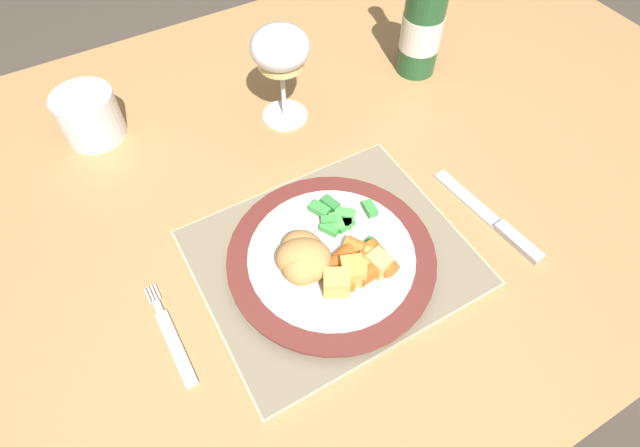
% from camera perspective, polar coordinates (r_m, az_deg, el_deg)
% --- Properties ---
extents(ground_plane, '(6.00, 6.00, 0.00)m').
position_cam_1_polar(ground_plane, '(1.35, -1.01, -15.86)').
color(ground_plane, '#4C4238').
extents(dining_table, '(1.44, 0.90, 0.74)m').
position_cam_1_polar(dining_table, '(0.77, -1.69, 1.42)').
color(dining_table, '#AD7F4C').
rests_on(dining_table, ground).
extents(placemat, '(0.32, 0.27, 0.01)m').
position_cam_1_polar(placemat, '(0.62, 1.38, -3.94)').
color(placemat, tan).
rests_on(placemat, dining_table).
extents(dinner_plate, '(0.25, 0.25, 0.02)m').
position_cam_1_polar(dinner_plate, '(0.60, 1.30, -4.03)').
color(dinner_plate, silver).
rests_on(dinner_plate, placemat).
extents(breaded_croquettes, '(0.08, 0.09, 0.04)m').
position_cam_1_polar(breaded_croquettes, '(0.57, -1.80, -4.02)').
color(breaded_croquettes, tan).
rests_on(breaded_croquettes, dinner_plate).
extents(green_beans_pile, '(0.08, 0.11, 0.01)m').
position_cam_1_polar(green_beans_pile, '(0.62, 2.70, 0.12)').
color(green_beans_pile, green).
rests_on(green_beans_pile, dinner_plate).
extents(glazed_carrots, '(0.08, 0.07, 0.02)m').
position_cam_1_polar(glazed_carrots, '(0.58, 5.08, -4.36)').
color(glazed_carrots, orange).
rests_on(glazed_carrots, dinner_plate).
extents(fork, '(0.02, 0.14, 0.01)m').
position_cam_1_polar(fork, '(0.59, -16.46, -12.68)').
color(fork, silver).
rests_on(fork, dining_table).
extents(table_knife, '(0.03, 0.18, 0.01)m').
position_cam_1_polar(table_knife, '(0.69, 19.41, 0.15)').
color(table_knife, silver).
rests_on(table_knife, dining_table).
extents(wine_glass, '(0.08, 0.08, 0.15)m').
position_cam_1_polar(wine_glass, '(0.73, -4.55, 18.89)').
color(wine_glass, silver).
rests_on(wine_glass, dining_table).
extents(bottle, '(0.07, 0.07, 0.26)m').
position_cam_1_polar(bottle, '(0.85, 11.78, 22.01)').
color(bottle, '#23562D').
rests_on(bottle, dining_table).
extents(roast_potatoes, '(0.09, 0.04, 0.03)m').
position_cam_1_polar(roast_potatoes, '(0.57, 4.09, -5.53)').
color(roast_potatoes, '#DBB256').
rests_on(roast_potatoes, dinner_plate).
extents(drinking_cup, '(0.09, 0.09, 0.07)m').
position_cam_1_polar(drinking_cup, '(0.81, -24.93, 11.22)').
color(drinking_cup, white).
rests_on(drinking_cup, dining_table).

